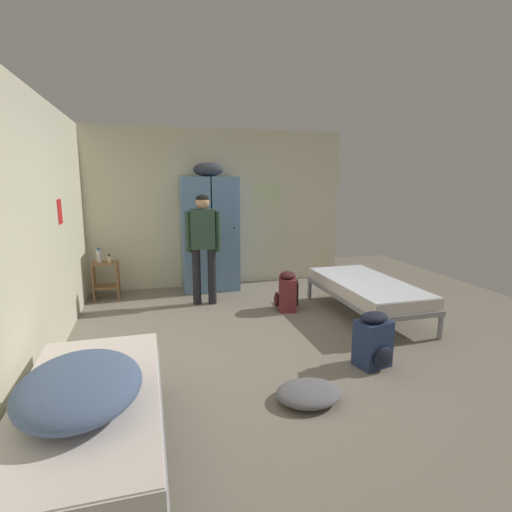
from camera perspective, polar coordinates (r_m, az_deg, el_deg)
ground_plane at (r=4.55m, az=0.90°, el=-12.47°), size 8.48×8.48×0.00m
room_backdrop at (r=5.24m, az=-15.47°, el=5.20°), size 4.40×5.36×2.63m
locker_bank at (r=6.50m, az=-6.70°, el=3.53°), size 0.90×0.55×2.07m
shelf_unit at (r=6.47m, az=-20.86°, el=-2.79°), size 0.38×0.30×0.57m
bed_right at (r=5.46m, az=15.68°, el=-4.57°), size 0.90×1.90×0.49m
bed_left_front at (r=2.88m, az=-22.92°, el=-19.75°), size 0.90×1.90×0.49m
bedding_heap at (r=2.66m, az=-24.12°, el=-16.80°), size 0.71×0.90×0.25m
person_traveler at (r=5.71m, az=-7.61°, el=2.41°), size 0.50×0.26×1.60m
water_bottle at (r=6.43m, az=-21.75°, el=0.02°), size 0.08×0.08×0.22m
lotion_bottle at (r=6.36m, az=-20.44°, el=-0.40°), size 0.06×0.06×0.13m
backpack_maroon at (r=5.57m, az=4.45°, el=-5.18°), size 0.39×0.38×0.55m
backpack_navy at (r=4.11m, az=16.62°, el=-11.68°), size 0.37×0.38×0.55m
clothes_pile_grey at (r=3.50m, az=7.60°, el=-19.03°), size 0.55×0.46×0.14m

